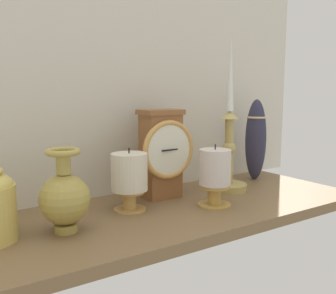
{
  "coord_description": "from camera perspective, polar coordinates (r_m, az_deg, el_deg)",
  "views": [
    {
      "loc": [
        -45.63,
        -70.5,
        26.68
      ],
      "look_at": [
        1.52,
        0.0,
        14.0
      ],
      "focal_mm": 41.59,
      "sensor_mm": 36.0,
      "label": 1
    }
  ],
  "objects": [
    {
      "name": "pillar_candle_front",
      "position": [
        0.9,
        6.88,
        -3.88
      ],
      "size": [
        7.62,
        7.62,
        14.29
      ],
      "color": "#BC9244",
      "rests_on": "ground_plane"
    },
    {
      "name": "pillar_candle_near_clock",
      "position": [
        0.86,
        -5.69,
        -4.34
      ],
      "size": [
        8.04,
        8.04,
        13.99
      ],
      "color": "tan",
      "rests_on": "ground_plane"
    },
    {
      "name": "mantel_clock",
      "position": [
        0.95,
        -0.85,
        -0.82
      ],
      "size": [
        14.23,
        8.18,
        21.77
      ],
      "color": "brown",
      "rests_on": "ground_plane"
    },
    {
      "name": "candlestick_tall_left",
      "position": [
        1.03,
        8.91,
        -0.49
      ],
      "size": [
        9.88,
        9.88,
        39.75
      ],
      "color": "tan",
      "rests_on": "ground_plane"
    },
    {
      "name": "back_wall",
      "position": [
        1.0,
        -6.76,
        11.78
      ],
      "size": [
        120.0,
        2.0,
        65.0
      ],
      "primitive_type": "cube",
      "color": "beige",
      "rests_on": "ground_plane"
    },
    {
      "name": "ground_plane",
      "position": [
        0.88,
        -0.83,
        -9.86
      ],
      "size": [
        100.0,
        36.0,
        2.4
      ],
      "primitive_type": "cube",
      "color": "brown"
    },
    {
      "name": "brass_vase_bulbous",
      "position": [
        0.75,
        -14.91,
        -7.04
      ],
      "size": [
        9.55,
        9.55,
        15.88
      ],
      "color": "#A99443",
      "rests_on": "ground_plane"
    },
    {
      "name": "tall_ceramic_vase",
      "position": [
        1.17,
        12.73,
        1.11
      ],
      "size": [
        6.09,
        6.09,
        23.75
      ],
      "color": "#2B2B41",
      "rests_on": "ground_plane"
    }
  ]
}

